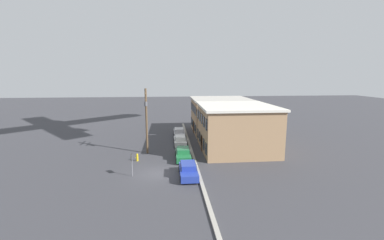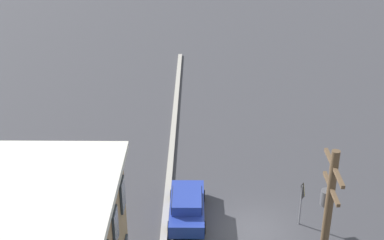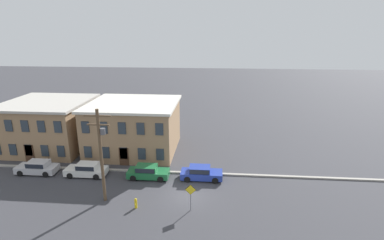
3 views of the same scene
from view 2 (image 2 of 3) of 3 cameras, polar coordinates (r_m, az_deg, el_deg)
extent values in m
plane|color=#38383D|center=(28.28, 6.38, -11.56)|extent=(200.00, 200.00, 0.00)
cube|color=#9E998E|center=(28.13, -2.95, -11.44)|extent=(56.00, 0.36, 0.16)
cube|color=#2D3842|center=(20.90, -8.17, -11.13)|extent=(0.90, 0.10, 1.40)
cube|color=#2D3842|center=(22.64, -7.42, -7.91)|extent=(0.90, 0.10, 1.40)
cube|color=#233899|center=(28.78, -0.52, -9.34)|extent=(4.40, 1.80, 0.70)
cube|color=#233899|center=(28.26, -0.54, -8.54)|extent=(2.20, 1.51, 0.55)
cube|color=#1E232D|center=(28.26, -0.54, -8.54)|extent=(2.02, 1.58, 0.48)
cylinder|color=black|center=(30.12, -2.11, -8.07)|extent=(0.66, 0.22, 0.66)
cylinder|color=black|center=(30.09, 1.16, -8.09)|extent=(0.66, 0.22, 0.66)
cylinder|color=black|center=(27.75, -2.36, -11.38)|extent=(0.66, 0.22, 0.66)
cylinder|color=black|center=(27.72, 1.22, -11.40)|extent=(0.66, 0.22, 0.66)
cylinder|color=slate|center=(28.39, 11.52, -8.89)|extent=(0.08, 0.08, 2.36)
cube|color=yellow|center=(27.93, 11.74, -7.43)|extent=(0.91, 0.03, 0.91)
cube|color=black|center=(27.92, 11.72, -7.43)|extent=(0.98, 0.02, 0.98)
cube|color=brown|center=(17.84, 14.91, -4.89)|extent=(2.40, 0.12, 0.12)
cube|color=brown|center=(18.24, 14.63, -7.07)|extent=(2.00, 0.12, 0.12)
cylinder|color=#515156|center=(18.84, 14.20, -8.04)|extent=(0.44, 0.44, 0.55)
camera|label=1|loc=(49.50, 2.41, 17.99)|focal=24.00mm
camera|label=3|loc=(37.79, 50.93, 13.93)|focal=28.00mm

